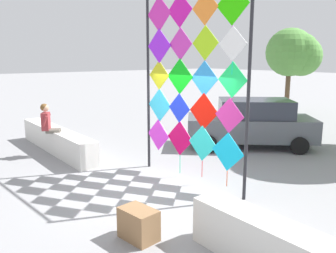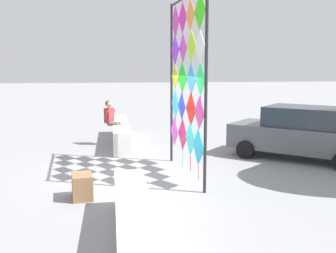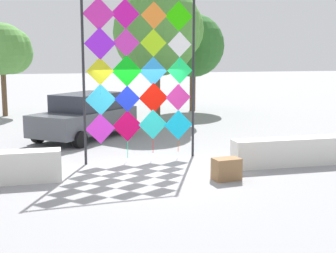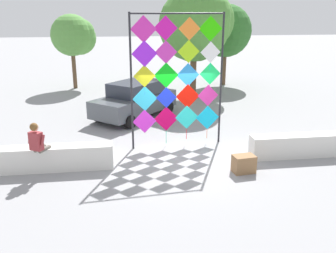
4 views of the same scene
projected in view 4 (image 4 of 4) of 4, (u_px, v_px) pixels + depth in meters
name	position (u px, v px, depth m)	size (l,w,h in m)	color
ground	(182.00, 158.00, 11.57)	(120.00, 120.00, 0.00)	gray
plaza_ledge_left	(31.00, 159.00, 10.53)	(4.74, 0.54, 0.73)	silver
plaza_ledge_right	(322.00, 144.00, 11.71)	(4.74, 0.54, 0.73)	silver
kite_display_rack	(177.00, 74.00, 11.93)	(3.13, 0.34, 4.45)	#232328
seated_vendor	(39.00, 144.00, 10.13)	(0.68, 0.76, 1.57)	#666056
parked_car	(135.00, 99.00, 15.82)	(3.98, 4.16, 1.57)	#4C5156
cardboard_box_large	(244.00, 164.00, 10.47)	(0.62, 0.41, 0.51)	olive
tree_far_right	(198.00, 24.00, 18.63)	(4.15, 4.45, 5.62)	brown
tree_palm_like	(76.00, 36.00, 21.43)	(2.60, 2.66, 4.34)	brown
tree_broadleaf	(226.00, 31.00, 22.29)	(3.19, 3.33, 4.93)	brown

